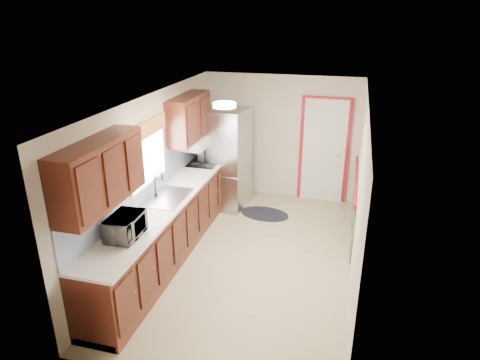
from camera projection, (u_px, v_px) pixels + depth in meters
The scene contains 8 objects.
room_shell at pixel (250, 184), 6.07m from camera, with size 3.20×5.20×2.52m.
kitchen_run at pixel (163, 208), 6.25m from camera, with size 0.63×4.00×2.20m.
back_wall_trim at pixel (330, 161), 7.93m from camera, with size 1.12×2.30×2.08m.
ceiling_fixture at pixel (225, 105), 5.53m from camera, with size 0.30×0.30×0.06m, color #FFD88C.
microwave at pixel (125, 224), 5.13m from camera, with size 0.51×0.28×0.35m, color white.
refrigerator at pixel (225, 158), 7.95m from camera, with size 0.86×0.82×1.87m.
rug at pixel (264, 214), 7.88m from camera, with size 0.91×0.59×0.01m, color black.
cooktop at pixel (204, 162), 7.70m from camera, with size 0.51×0.61×0.02m, color black.
Camera 1 is at (1.32, -5.46, 3.51)m, focal length 32.00 mm.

